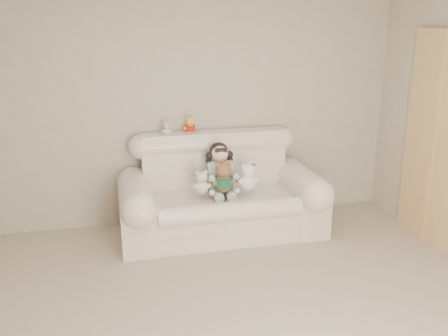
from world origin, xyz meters
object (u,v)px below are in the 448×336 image
Objects in this scene: sofa at (222,187)px; white_cat at (248,174)px; brown_teddy at (224,174)px; seated_child at (220,168)px; cream_teddy at (202,180)px.

white_cat is (0.25, -0.11, 0.16)m from sofa.
white_cat is at bearing -23.01° from sofa.
sofa is 5.57× the size of brown_teddy.
brown_teddy is (-0.00, -0.19, -0.01)m from seated_child.
cream_teddy is at bearing -153.95° from sofa.
brown_teddy is 1.11× the size of white_cat.
sofa is at bearing 15.85° from cream_teddy.
seated_child is at bearing 29.98° from cream_teddy.
seated_child reaches higher than white_cat.
cream_teddy is (-0.48, -0.01, -0.03)m from white_cat.
white_cat is at bearing 6.07° from brown_teddy.
white_cat is 1.19× the size of cream_teddy.
sofa is 0.21m from brown_teddy.
brown_teddy is at bearing -94.19° from sofa.
sofa is 0.20m from seated_child.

